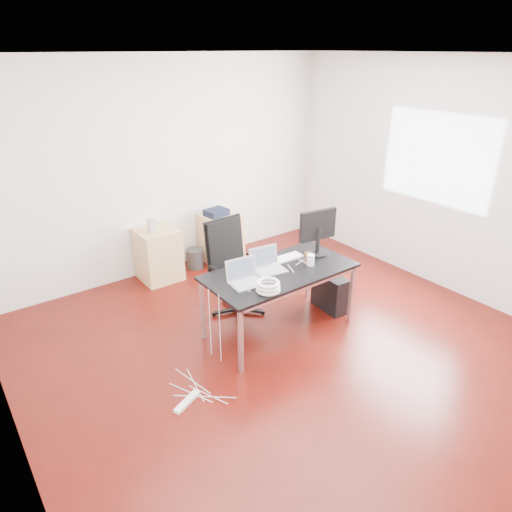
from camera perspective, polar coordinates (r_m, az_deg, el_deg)
room_shell at (r=4.21m, az=4.86°, el=4.47°), size 5.00×5.00×5.00m
desk at (r=4.79m, az=2.99°, el=-2.34°), size 1.60×0.80×0.73m
office_chair at (r=5.22m, az=-2.94°, el=-0.86°), size 0.50×0.52×1.08m
filing_cabinet_left at (r=6.17m, az=-12.09°, el=0.18°), size 0.50×0.50×0.70m
filing_cabinet_right at (r=6.59m, az=-4.39°, el=2.29°), size 0.50×0.50×0.70m
pc_tower at (r=5.46m, az=9.22°, el=-4.48°), size 0.23×0.46×0.44m
wastebasket at (r=6.48m, az=-7.64°, el=-0.28°), size 0.27×0.27×0.28m
power_strip at (r=4.24m, az=-8.65°, el=-17.58°), size 0.30×0.18×0.04m
laptop_left at (r=4.49m, az=-1.34°, el=-2.73°), size 0.36×0.29×0.23m
laptop_right at (r=4.74m, az=1.47°, el=-1.14°), size 0.36×0.30×0.23m
monitor at (r=5.09m, az=7.71°, el=3.28°), size 0.45×0.26×0.51m
keyboard at (r=5.00m, az=3.53°, el=-0.32°), size 0.44×0.15×0.02m
cup_white at (r=4.88m, az=6.84°, el=-0.49°), size 0.11×0.11×0.12m
cup_brown at (r=4.97m, az=6.53°, el=-0.13°), size 0.08×0.08×0.10m
cable_coil at (r=4.34m, az=1.52°, el=-3.81°), size 0.24×0.24×0.11m
power_adapter at (r=4.49m, az=2.34°, el=-3.32°), size 0.08×0.08×0.03m
speaker at (r=5.94m, az=-12.86°, el=3.73°), size 0.09×0.08×0.18m
navy_garment at (r=6.43m, az=-4.98°, el=5.46°), size 0.33×0.27×0.09m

